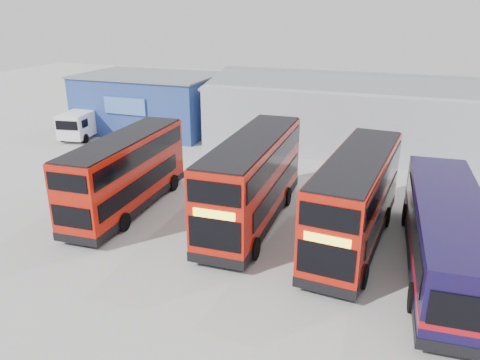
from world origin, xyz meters
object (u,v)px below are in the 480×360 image
office_block (150,102)px  double_decker_right (355,201)px  single_decker_blue (446,237)px  double_decker_centre (253,181)px  panel_van (83,122)px  double_decker_left (126,174)px  maintenance_shed (401,115)px

office_block → double_decker_right: bearing=-38.4°
double_decker_right → single_decker_blue: size_ratio=0.87×
double_decker_centre → panel_van: 22.62m
office_block → double_decker_right: (20.66, -16.36, -0.34)m
office_block → panel_van: 6.21m
single_decker_blue → double_decker_right: bearing=-20.5°
office_block → panel_van: (-4.24, -4.36, -1.25)m
panel_van → double_decker_left: bearing=-54.0°
double_decker_right → panel_van: (-24.91, 12.01, -0.91)m
double_decker_right → double_decker_left: bearing=-174.4°
double_decker_left → panel_van: 17.42m
double_decker_centre → double_decker_right: (5.37, -0.64, -0.08)m
maintenance_shed → panel_van: size_ratio=5.33×
double_decker_right → single_decker_blue: 4.22m
panel_van → maintenance_shed: bearing=4.2°
double_decker_centre → double_decker_right: bearing=-8.4°
double_decker_left → double_decker_right: double_decker_right is taller
office_block → double_decker_right: 26.36m
double_decker_centre → office_block: bearing=132.6°
single_decker_blue → panel_van: (-28.91, 13.22, -0.32)m
double_decker_centre → single_decker_blue: bearing=-12.8°
double_decker_left → double_decker_right: size_ratio=0.94×
office_block → panel_van: office_block is taller
office_block → maintenance_shed: 22.09m
maintenance_shed → single_decker_blue: 19.79m
double_decker_left → single_decker_blue: double_decker_left is taller
office_block → double_decker_left: 18.47m
double_decker_centre → double_decker_right: double_decker_centre is taller
double_decker_left → panel_van: size_ratio=1.78×
double_decker_centre → panel_van: size_ratio=1.94×
office_block → maintenance_shed: bearing=5.2°
panel_van → double_decker_right: bearing=-35.2°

